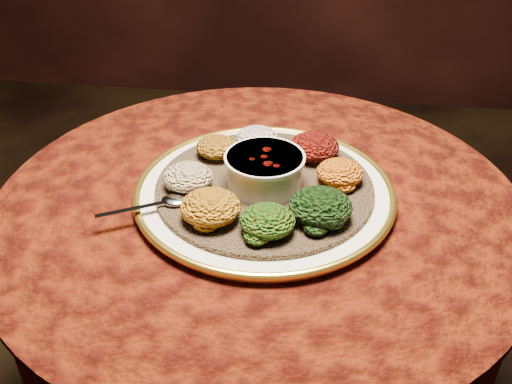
# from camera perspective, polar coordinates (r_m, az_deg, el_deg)

# --- Properties ---
(table) EXTENTS (0.96, 0.96, 0.73)m
(table) POSITION_cam_1_polar(r_m,az_deg,el_deg) (1.15, 0.23, -7.83)
(table) COLOR black
(table) RESTS_ON ground
(platter) EXTENTS (0.47, 0.47, 0.02)m
(platter) POSITION_cam_1_polar(r_m,az_deg,el_deg) (1.03, 0.84, 0.03)
(platter) COLOR silver
(platter) RESTS_ON table
(injera) EXTENTS (0.48, 0.48, 0.01)m
(injera) POSITION_cam_1_polar(r_m,az_deg,el_deg) (1.02, 0.85, 0.53)
(injera) COLOR brown
(injera) RESTS_ON platter
(stew_bowl) EXTENTS (0.14, 0.14, 0.06)m
(stew_bowl) POSITION_cam_1_polar(r_m,az_deg,el_deg) (1.00, 0.87, 2.39)
(stew_bowl) COLOR silver
(stew_bowl) RESTS_ON injera
(spoon) EXTENTS (0.14, 0.08, 0.01)m
(spoon) POSITION_cam_1_polar(r_m,az_deg,el_deg) (0.98, -8.82, -0.96)
(spoon) COLOR silver
(spoon) RESTS_ON injera
(portion_ayib) EXTENTS (0.08, 0.08, 0.04)m
(portion_ayib) POSITION_cam_1_polar(r_m,az_deg,el_deg) (1.12, 0.11, 5.42)
(portion_ayib) COLOR silver
(portion_ayib) RESTS_ON injera
(portion_kitfo) EXTENTS (0.10, 0.09, 0.05)m
(portion_kitfo) POSITION_cam_1_polar(r_m,az_deg,el_deg) (1.09, 5.83, 4.55)
(portion_kitfo) COLOR black
(portion_kitfo) RESTS_ON injera
(portion_tikil) EXTENTS (0.08, 0.08, 0.04)m
(portion_tikil) POSITION_cam_1_polar(r_m,az_deg,el_deg) (1.03, 8.40, 1.95)
(portion_tikil) COLOR #C56E10
(portion_tikil) RESTS_ON injera
(portion_gomen) EXTENTS (0.10, 0.10, 0.05)m
(portion_gomen) POSITION_cam_1_polar(r_m,az_deg,el_deg) (0.93, 6.47, -1.43)
(portion_gomen) COLOR black
(portion_gomen) RESTS_ON injera
(portion_mixveg) EXTENTS (0.09, 0.08, 0.04)m
(portion_mixveg) POSITION_cam_1_polar(r_m,az_deg,el_deg) (0.90, 1.16, -2.90)
(portion_mixveg) COLOR #982C09
(portion_mixveg) RESTS_ON injera
(portion_kik) EXTENTS (0.10, 0.09, 0.05)m
(portion_kik) POSITION_cam_1_polar(r_m,az_deg,el_deg) (0.93, -4.55, -1.51)
(portion_kik) COLOR #B16A0F
(portion_kik) RESTS_ON injera
(portion_timatim) EXTENTS (0.09, 0.08, 0.04)m
(portion_timatim) POSITION_cam_1_polar(r_m,az_deg,el_deg) (1.01, -6.81, 1.52)
(portion_timatim) COLOR maroon
(portion_timatim) RESTS_ON injera
(portion_shiro) EXTENTS (0.08, 0.08, 0.04)m
(portion_shiro) POSITION_cam_1_polar(r_m,az_deg,el_deg) (1.10, -3.93, 4.52)
(portion_shiro) COLOR #995212
(portion_shiro) RESTS_ON injera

